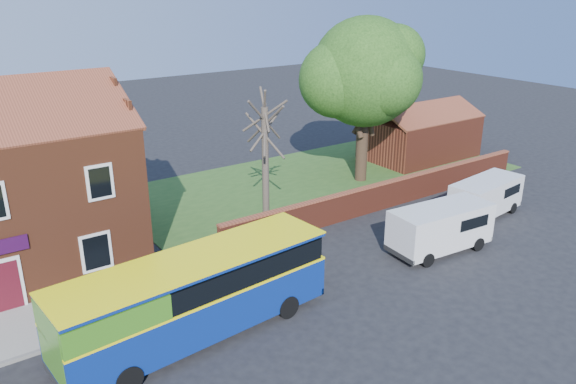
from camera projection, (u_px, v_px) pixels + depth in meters
ground at (263, 343)px, 20.16m from camera, size 120.00×120.00×0.00m
pavement at (21, 331)px, 20.80m from camera, size 18.00×3.50×0.12m
kerb at (31, 354)px, 19.45m from camera, size 18.00×0.15×0.14m
grass_strip at (323, 179)px, 37.12m from camera, size 26.00×12.00×0.04m
boundary_wall at (388, 194)px, 32.23m from camera, size 22.00×0.38×1.60m
outbuilding at (420, 136)px, 41.39m from camera, size 8.20×5.06×4.17m
bus at (188, 296)px, 19.84m from camera, size 10.44×3.48×3.13m
van_near at (441, 227)px, 26.77m from camera, size 5.26×2.45×2.25m
van_far at (486, 196)px, 30.94m from camera, size 4.91×2.42×2.08m
large_tree at (364, 75)px, 34.77m from camera, size 8.55×6.76×10.43m
bare_tree at (265, 160)px, 29.10m from camera, size 2.59×3.09×6.91m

